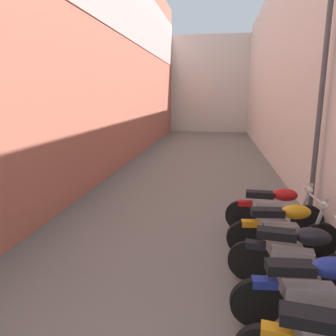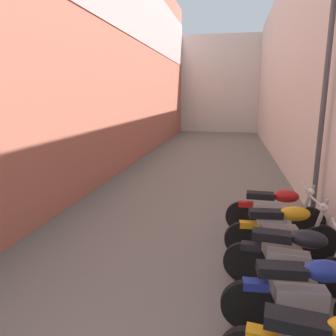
# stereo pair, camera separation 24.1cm
# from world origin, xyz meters

# --- Properties ---
(ground_plane) EXTENTS (41.35, 41.35, 0.00)m
(ground_plane) POSITION_xyz_m (0.00, 10.68, 0.00)
(ground_plane) COLOR #66635E
(building_left) EXTENTS (0.45, 25.35, 8.52)m
(building_left) POSITION_xyz_m (-3.00, 12.64, 4.31)
(building_left) COLOR #B76651
(building_left) RESTS_ON ground
(building_right) EXTENTS (0.45, 25.35, 7.20)m
(building_right) POSITION_xyz_m (3.00, 12.67, 3.60)
(building_right) COLOR beige
(building_right) RESTS_ON ground
(building_far_end) EXTENTS (8.60, 2.00, 6.90)m
(building_far_end) POSITION_xyz_m (0.00, 26.35, 3.45)
(building_far_end) COLOR beige
(building_far_end) RESTS_ON ground
(motorcycle_fourth) EXTENTS (1.85, 0.58, 1.04)m
(motorcycle_fourth) POSITION_xyz_m (1.86, 4.46, 0.50)
(motorcycle_fourth) COLOR black
(motorcycle_fourth) RESTS_ON ground
(motorcycle_fifth) EXTENTS (1.85, 0.58, 1.04)m
(motorcycle_fifth) POSITION_xyz_m (1.86, 5.31, 0.50)
(motorcycle_fifth) COLOR black
(motorcycle_fifth) RESTS_ON ground
(motorcycle_sixth) EXTENTS (1.85, 0.58, 1.04)m
(motorcycle_sixth) POSITION_xyz_m (1.86, 6.23, 0.50)
(motorcycle_sixth) COLOR black
(motorcycle_sixth) RESTS_ON ground
(motorcycle_seventh) EXTENTS (1.85, 0.58, 1.04)m
(motorcycle_seventh) POSITION_xyz_m (1.86, 7.19, 0.50)
(motorcycle_seventh) COLOR black
(motorcycle_seventh) RESTS_ON ground
(street_lamp) EXTENTS (0.79, 0.18, 4.61)m
(street_lamp) POSITION_xyz_m (2.56, 7.68, 2.70)
(street_lamp) COLOR #47474C
(street_lamp) RESTS_ON ground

